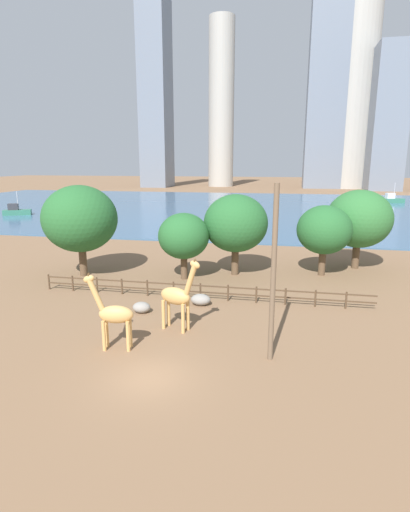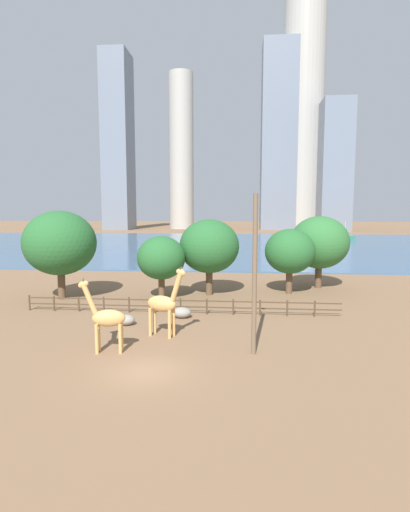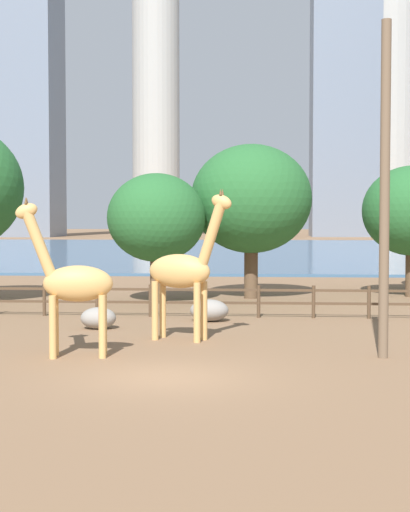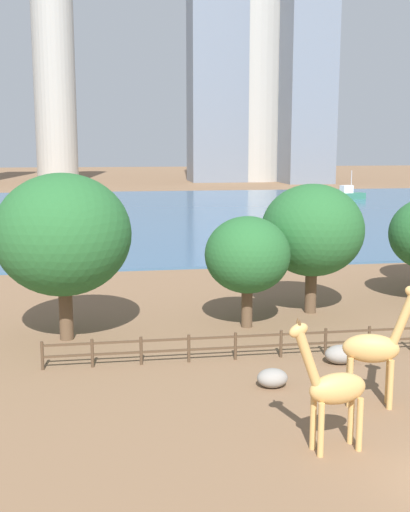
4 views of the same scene
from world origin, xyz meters
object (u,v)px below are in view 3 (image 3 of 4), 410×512
tree_right_small (251,199)px  boulder_by_pole (209,310)px  boulder_near_fence (98,318)px  tree_left_large (156,218)px  giraffe_companion (184,271)px  utility_pole (385,190)px  giraffe_tall (73,283)px

tree_right_small → boulder_by_pole: bearing=-99.5°
boulder_near_fence → tree_right_small: size_ratio=0.17×
boulder_by_pole → tree_left_large: tree_left_large is taller
giraffe_companion → boulder_near_fence: size_ratio=3.84×
boulder_near_fence → boulder_by_pole: boulder_by_pole is taller
giraffe_companion → utility_pole: bearing=-7.4°
boulder_by_pole → tree_left_large: (-2.91, 6.51, 3.55)m
giraffe_companion → giraffe_tall: bearing=-113.1°
tree_right_small → giraffe_companion: bearing=-98.4°
utility_pole → giraffe_companion: bearing=154.6°
utility_pole → tree_right_small: 16.91m
utility_pole → boulder_by_pole: (-5.44, 7.54, -4.32)m
boulder_near_fence → tree_left_large: bearing=84.0°
giraffe_tall → giraffe_companion: (2.86, 3.29, 0.15)m
tree_left_large → giraffe_tall: bearing=-91.9°
utility_pole → boulder_by_pole: 10.25m
giraffe_companion → tree_right_small: size_ratio=0.64×
utility_pole → tree_left_large: utility_pole is taller
boulder_near_fence → boulder_by_pole: size_ratio=0.86×
tree_left_large → tree_right_small: size_ratio=0.80×
boulder_by_pole → tree_right_small: bearing=80.5°
boulder_by_pole → tree_right_small: 10.08m
giraffe_companion → utility_pole: 7.03m
tree_left_large → giraffe_companion: bearing=-78.0°
boulder_by_pole → tree_left_large: size_ratio=0.24×
utility_pole → tree_left_large: 16.36m
utility_pole → tree_left_large: (-8.34, 14.05, -0.77)m
boulder_near_fence → tree_left_large: size_ratio=0.21×
tree_left_large → tree_right_small: (4.40, 2.39, 0.93)m
giraffe_tall → tree_right_small: bearing=-114.0°
giraffe_tall → tree_right_small: (4.87, 16.91, 2.79)m
boulder_near_fence → tree_left_large: (0.93, 8.84, 3.59)m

